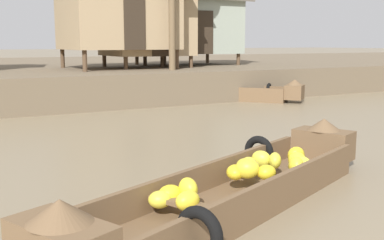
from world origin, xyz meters
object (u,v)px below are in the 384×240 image
Objects in this scene: banana_boat at (239,185)px; stilt_house_right at (187,24)px; fishing_skiff_distant at (226,92)px; stilt_house_mid_left at (117,18)px; stilt_house_mid_right at (146,21)px.

stilt_house_right is at bearing 63.82° from banana_boat.
stilt_house_mid_left is at bearing 135.68° from fishing_skiff_distant.
stilt_house_right is (3.79, 1.40, -0.10)m from stilt_house_mid_left.
banana_boat is 11.66m from fishing_skiff_distant.
stilt_house_right is (6.99, 14.22, 2.64)m from banana_boat.
banana_boat is at bearing -109.06° from stilt_house_mid_right.
stilt_house_mid_right is at bearing 12.45° from stilt_house_mid_left.
banana_boat is at bearing -104.03° from stilt_house_mid_left.
fishing_skiff_distant is 1.04× the size of stilt_house_mid_left.
stilt_house_mid_left reaches higher than fishing_skiff_distant.
stilt_house_right is at bearing 20.31° from stilt_house_mid_left.
banana_boat is 1.50× the size of stilt_house_mid_right.
stilt_house_right is at bearing 24.26° from stilt_house_mid_right.
stilt_house_mid_right is (4.53, 13.11, 2.66)m from banana_boat.
fishing_skiff_distant is at bearing 57.64° from banana_boat.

